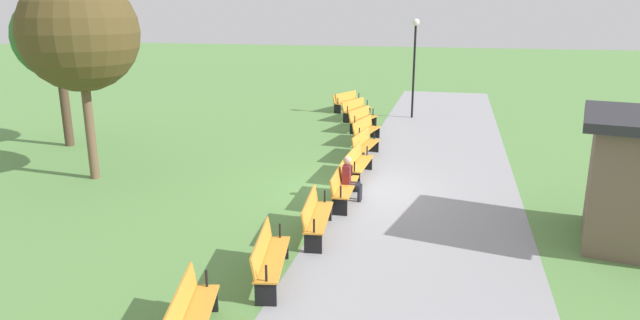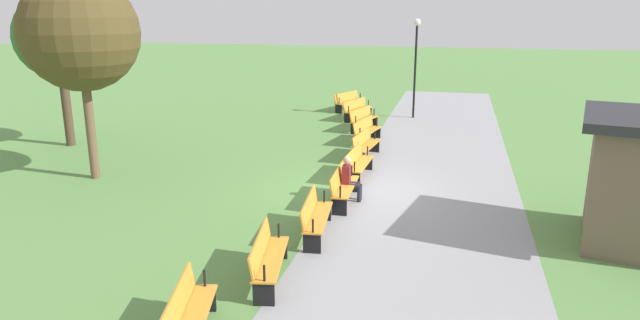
% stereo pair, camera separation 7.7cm
% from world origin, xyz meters
% --- Properties ---
extents(ground_plane, '(120.00, 120.00, 0.00)m').
position_xyz_m(ground_plane, '(0.00, 0.00, 0.00)').
color(ground_plane, '#5B8C47').
extents(path_paving, '(39.44, 4.88, 0.01)m').
position_xyz_m(path_paving, '(0.00, 2.05, 0.00)').
color(path_paving, '#939399').
rests_on(path_paving, ground).
extents(bench_0, '(2.02, 1.21, 0.89)m').
position_xyz_m(bench_0, '(-12.27, -2.56, 0.48)').
color(bench_0, orange).
rests_on(bench_0, ground).
extents(bench_1, '(2.04, 1.09, 0.89)m').
position_xyz_m(bench_1, '(-10.13, -1.74, 0.48)').
color(bench_1, orange).
rests_on(bench_1, ground).
extents(bench_2, '(2.04, 0.96, 0.89)m').
position_xyz_m(bench_2, '(-7.93, -1.09, 0.48)').
color(bench_2, orange).
rests_on(bench_2, ground).
extents(bench_3, '(2.04, 0.83, 0.89)m').
position_xyz_m(bench_3, '(-5.70, -0.59, 0.48)').
color(bench_3, orange).
rests_on(bench_3, ground).
extents(bench_4, '(2.03, 0.69, 0.89)m').
position_xyz_m(bench_4, '(-3.43, -0.26, 0.48)').
color(bench_4, orange).
rests_on(bench_4, ground).
extents(bench_5, '(2.01, 0.54, 0.89)m').
position_xyz_m(bench_5, '(-1.15, -0.09, 0.48)').
color(bench_5, orange).
rests_on(bench_5, ground).
extents(bench_6, '(2.01, 0.54, 0.89)m').
position_xyz_m(bench_6, '(1.15, -0.09, 0.48)').
color(bench_6, orange).
rests_on(bench_6, ground).
extents(bench_7, '(2.03, 0.69, 0.89)m').
position_xyz_m(bench_7, '(3.43, -0.26, 0.48)').
color(bench_7, orange).
rests_on(bench_7, ground).
extents(bench_8, '(2.04, 0.83, 0.89)m').
position_xyz_m(bench_8, '(5.70, -0.59, 0.48)').
color(bench_8, orange).
rests_on(bench_8, ground).
extents(bench_9, '(2.04, 0.96, 0.89)m').
position_xyz_m(bench_9, '(7.93, -1.09, 0.48)').
color(bench_9, orange).
rests_on(bench_9, ground).
extents(person_seated, '(0.33, 0.53, 1.20)m').
position_xyz_m(person_seated, '(0.90, 0.04, 0.64)').
color(person_seated, maroon).
rests_on(person_seated, ground).
extents(tree_0, '(3.30, 3.30, 5.91)m').
position_xyz_m(tree_0, '(0.73, -7.76, 4.25)').
color(tree_0, brown).
rests_on(tree_0, ground).
extents(tree_1, '(3.01, 3.01, 5.46)m').
position_xyz_m(tree_1, '(-2.66, -11.19, 3.93)').
color(tree_1, '#4C3828').
rests_on(tree_1, ground).
extents(lamp_post, '(0.32, 0.32, 4.48)m').
position_xyz_m(lamp_post, '(-11.17, 0.73, 3.07)').
color(lamp_post, black).
rests_on(lamp_post, ground).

